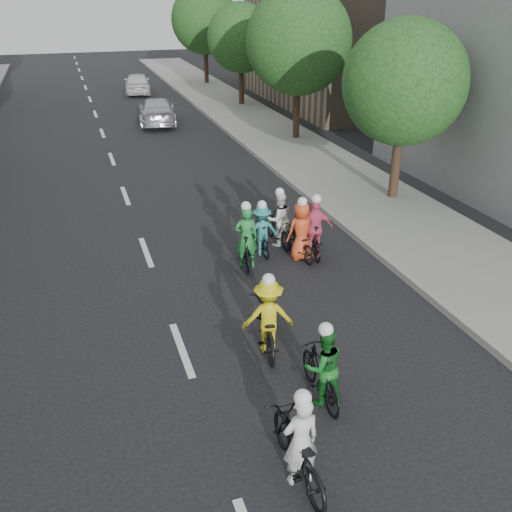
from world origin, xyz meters
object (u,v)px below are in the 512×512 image
cyclist_2 (267,322)px  cyclist_7 (261,233)px  follow_car_lead (157,111)px  follow_car_trail (137,83)px  cyclist_1 (322,371)px  cyclist_5 (246,244)px  cyclist_4 (300,237)px  cyclist_0 (298,448)px  cyclist_6 (278,224)px  cyclist_3 (314,234)px

cyclist_2 → cyclist_7: cyclist_2 is taller
follow_car_lead → follow_car_trail: 9.80m
cyclist_1 → cyclist_5: 5.62m
follow_car_lead → cyclist_1: bearing=95.5°
cyclist_4 → cyclist_7: bearing=-35.7°
cyclist_2 → cyclist_4: (2.30, 3.84, -0.03)m
cyclist_7 → follow_car_trail: bearing=-90.3°
follow_car_trail → follow_car_lead: bearing=95.0°
cyclist_1 → follow_car_lead: size_ratio=0.37×
cyclist_0 → cyclist_1: (1.08, 1.55, 0.05)m
cyclist_2 → cyclist_7: size_ratio=1.26×
follow_car_lead → cyclist_6: bearing=100.2°
cyclist_4 → follow_car_lead: (-0.92, 18.03, 0.06)m
cyclist_0 → follow_car_lead: 25.31m
cyclist_6 → cyclist_7: 0.83m
cyclist_4 → follow_car_lead: 18.05m
follow_car_lead → cyclist_2: bearing=94.3°
cyclist_2 → cyclist_3: bearing=-113.7°
cyclist_6 → follow_car_lead: cyclist_6 is taller
cyclist_3 → cyclist_6: cyclist_3 is taller
cyclist_6 → follow_car_lead: (-0.68, 16.99, 0.06)m
cyclist_1 → follow_car_trail: 33.50m
cyclist_0 → follow_car_lead: size_ratio=0.42×
cyclist_0 → cyclist_6: size_ratio=1.14×
cyclist_1 → cyclist_4: 5.96m
cyclist_3 → cyclist_6: 1.24m
cyclist_1 → cyclist_5: size_ratio=0.92×
cyclist_0 → cyclist_3: size_ratio=1.08×
cyclist_6 → follow_car_lead: size_ratio=0.37×
cyclist_4 → cyclist_3: bearing=172.4°
cyclist_3 → follow_car_lead: (-1.32, 18.05, 0.00)m
cyclist_2 → cyclist_4: bearing=-109.4°
cyclist_2 → cyclist_5: 3.87m
cyclist_7 → cyclist_2: bearing=73.0°
cyclist_5 → follow_car_trail: (0.90, 27.87, 0.07)m
cyclist_0 → follow_car_trail: (2.31, 35.03, 0.13)m
cyclist_1 → cyclist_5: cyclist_5 is taller
cyclist_1 → cyclist_7: bearing=-97.4°
cyclist_4 → cyclist_7: size_ratio=1.12×
cyclist_0 → cyclist_4: 7.80m
cyclist_4 → cyclist_6: 1.07m
cyclist_5 → follow_car_lead: bearing=-80.9°
cyclist_4 → cyclist_5: (-1.57, -0.04, 0.02)m
cyclist_4 → cyclist_1: bearing=67.3°
cyclist_1 → cyclist_2: bearing=-76.2°
cyclist_4 → follow_car_lead: cyclist_4 is taller
cyclist_2 → follow_car_lead: (1.37, 21.87, 0.03)m
cyclist_6 → cyclist_1: bearing=71.9°
cyclist_6 → cyclist_7: bearing=30.5°
cyclist_1 → follow_car_trail: (1.23, 33.48, 0.08)m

